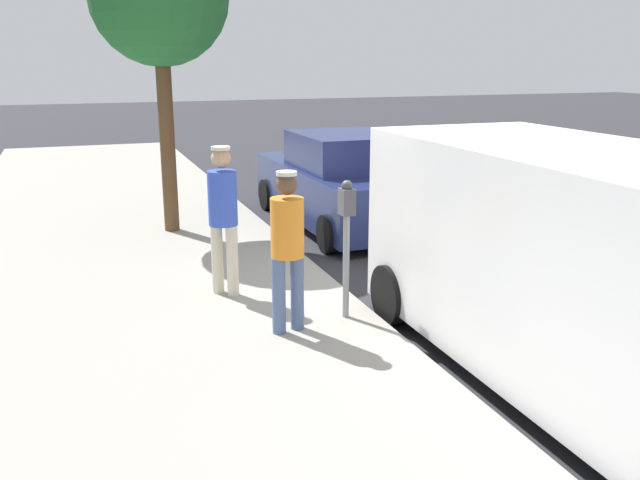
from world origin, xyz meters
The scene contains 7 objects.
ground_plane centered at (0.00, 0.00, 0.00)m, with size 80.00×80.00×0.00m, color #2D2D33.
sidewalk_slab centered at (3.50, 0.00, 0.07)m, with size 5.00×32.00×0.15m, color #9E998E.
parking_meter_near centered at (1.35, 0.76, 1.18)m, with size 0.14×0.18×1.52m.
pedestrian_in_orange centered at (2.06, 0.93, 1.11)m, with size 0.35×0.34×1.68m.
pedestrian_in_blue centered at (2.43, -0.43, 1.18)m, with size 0.34×0.34×1.78m.
parked_van centered at (-0.15, 2.80, 1.15)m, with size 2.12×5.20×2.15m.
parked_sedan_behind centered at (-0.40, -3.77, 0.75)m, with size 1.99×4.42×1.65m.
Camera 1 is at (4.02, 7.31, 2.92)m, focal length 38.46 mm.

